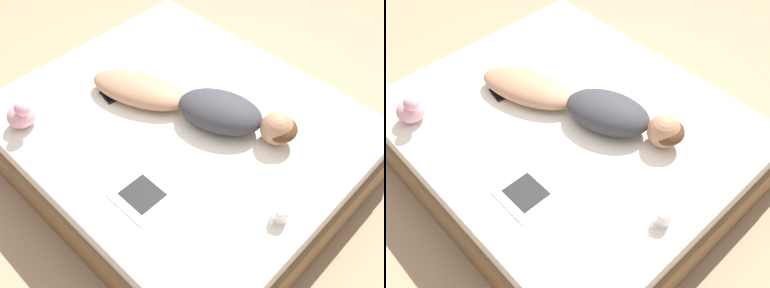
% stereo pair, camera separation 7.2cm
% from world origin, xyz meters
% --- Properties ---
extents(ground_plane, '(12.00, 12.00, 0.00)m').
position_xyz_m(ground_plane, '(0.00, 0.00, 0.00)').
color(ground_plane, '#9E8466').
extents(bed, '(1.85, 2.15, 0.45)m').
position_xyz_m(bed, '(0.00, 0.00, 0.22)').
color(bed, brown).
rests_on(bed, ground_plane).
extents(person, '(0.70, 1.35, 0.20)m').
position_xyz_m(person, '(-0.09, 0.06, 0.54)').
color(person, '#A37556').
rests_on(person, bed).
extents(open_magazine, '(0.56, 0.29, 0.01)m').
position_xyz_m(open_magazine, '(0.42, 0.26, 0.45)').
color(open_magazine, silver).
rests_on(open_magazine, bed).
extents(coffee_mug, '(0.13, 0.09, 0.09)m').
position_xyz_m(coffee_mug, '(0.16, 0.87, 0.50)').
color(coffee_mug, white).
rests_on(coffee_mug, bed).
extents(cell_phone, '(0.10, 0.15, 0.01)m').
position_xyz_m(cell_phone, '(0.19, -0.47, 0.46)').
color(cell_phone, black).
rests_on(cell_phone, bed).
extents(plush_toy, '(0.18, 0.19, 0.22)m').
position_xyz_m(plush_toy, '(0.70, -0.64, 0.54)').
color(plush_toy, '#DB9EB2').
rests_on(plush_toy, bed).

